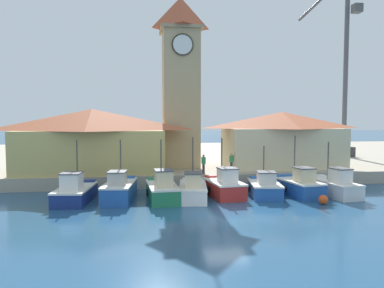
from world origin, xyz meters
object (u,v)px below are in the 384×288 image
at_px(clock_tower, 181,79).
at_px(dock_worker_along_quay, 204,164).
at_px(fishing_boat_center, 224,186).
at_px(fishing_boat_right_outer, 333,186).
at_px(fishing_boat_far_left, 75,192).
at_px(port_crane_near, 344,88).
at_px(mooring_buoy, 323,200).
at_px(fishing_boat_mid_left, 193,190).
at_px(fishing_boat_left_outer, 119,189).
at_px(warehouse_left, 92,140).
at_px(fishing_boat_right_inner, 299,185).
at_px(fishing_boat_mid_right, 265,187).
at_px(fishing_boat_left_inner, 162,189).
at_px(dock_worker_near_tower, 231,162).
at_px(warehouse_right, 282,139).

bearing_deg(clock_tower, dock_worker_along_quay, -74.19).
height_order(fishing_boat_center, fishing_boat_right_outer, fishing_boat_center).
xyz_separation_m(fishing_boat_far_left, port_crane_near, (28.95, 16.80, 8.66)).
xyz_separation_m(mooring_buoy, dock_worker_along_quay, (-6.85, 7.62, 1.60)).
xyz_separation_m(fishing_boat_far_left, fishing_boat_mid_left, (8.13, -0.26, -0.02)).
bearing_deg(port_crane_near, fishing_boat_left_outer, -147.26).
bearing_deg(fishing_boat_center, mooring_buoy, -28.93).
distance_m(fishing_boat_center, port_crane_near, 26.12).
xyz_separation_m(fishing_boat_left_outer, warehouse_left, (-2.71, 6.99, 3.09)).
bearing_deg(fishing_boat_right_inner, fishing_boat_mid_right, 175.51).
height_order(fishing_boat_left_inner, fishing_boat_right_inner, fishing_boat_right_inner).
bearing_deg(fishing_boat_far_left, warehouse_left, 87.68).
relative_size(fishing_boat_far_left, fishing_boat_right_inner, 1.06).
bearing_deg(dock_worker_near_tower, fishing_boat_right_inner, -55.66).
height_order(fishing_boat_mid_left, dock_worker_along_quay, fishing_boat_mid_left).
bearing_deg(warehouse_right, clock_tower, 171.37).
bearing_deg(fishing_boat_right_inner, port_crane_near, 52.53).
bearing_deg(fishing_boat_far_left, fishing_boat_left_inner, -2.03).
distance_m(fishing_boat_far_left, fishing_boat_mid_left, 8.14).
height_order(fishing_boat_left_inner, fishing_boat_mid_left, fishing_boat_mid_left).
bearing_deg(fishing_boat_mid_right, port_crane_near, 47.10).
bearing_deg(fishing_boat_mid_right, fishing_boat_right_inner, -4.49).
relative_size(fishing_boat_far_left, fishing_boat_mid_left, 1.02).
bearing_deg(dock_worker_near_tower, mooring_buoy, -63.56).
bearing_deg(fishing_boat_far_left, warehouse_right, 24.66).
bearing_deg(mooring_buoy, port_crane_near, 57.87).
bearing_deg(fishing_boat_far_left, fishing_boat_mid_right, 1.02).
relative_size(fishing_boat_left_inner, mooring_buoy, 7.78).
bearing_deg(fishing_boat_far_left, fishing_boat_right_inner, 0.15).
bearing_deg(warehouse_right, warehouse_left, -176.38).
bearing_deg(fishing_boat_left_inner, fishing_boat_mid_right, 3.42).
relative_size(fishing_boat_center, mooring_buoy, 7.04).
distance_m(fishing_boat_mid_right, warehouse_left, 15.28).
height_order(fishing_boat_left_outer, dock_worker_near_tower, fishing_boat_left_outer).
height_order(fishing_boat_right_outer, dock_worker_near_tower, fishing_boat_right_outer).
distance_m(fishing_boat_right_outer, dock_worker_along_quay, 10.31).
height_order(fishing_boat_mid_right, clock_tower, clock_tower).
bearing_deg(fishing_boat_right_outer, fishing_boat_left_inner, 179.75).
bearing_deg(fishing_boat_center, warehouse_right, 46.77).
xyz_separation_m(fishing_boat_far_left, fishing_boat_mid_right, (13.56, 0.24, -0.05)).
height_order(fishing_boat_mid_left, clock_tower, clock_tower).
xyz_separation_m(fishing_boat_right_inner, dock_worker_along_quay, (-6.40, 4.64, 1.16)).
xyz_separation_m(fishing_boat_right_inner, port_crane_near, (12.85, 16.76, 8.62)).
relative_size(fishing_boat_left_inner, dock_worker_along_quay, 3.02).
height_order(fishing_boat_mid_right, port_crane_near, port_crane_near).
relative_size(clock_tower, port_crane_near, 0.80).
distance_m(fishing_boat_far_left, port_crane_near, 34.58).
xyz_separation_m(fishing_boat_mid_right, warehouse_left, (-13.28, 6.86, 3.21)).
distance_m(fishing_boat_left_inner, fishing_boat_mid_right, 7.60).
distance_m(fishing_boat_far_left, dock_worker_near_tower, 13.58).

